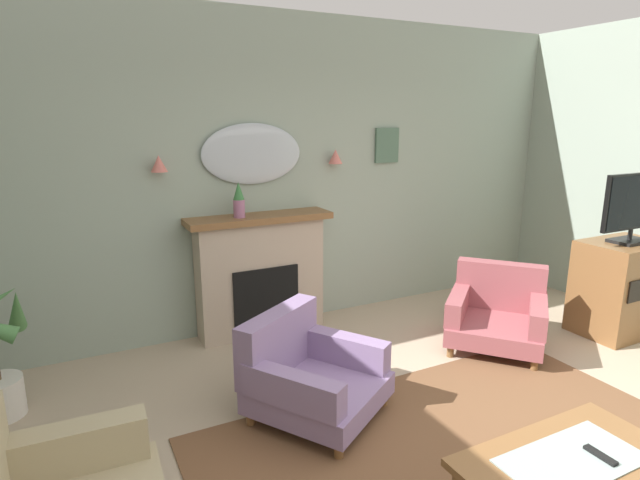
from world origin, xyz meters
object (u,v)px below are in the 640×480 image
Objects in this scene: armchair_by_coffee_table at (497,312)px; armchair_beside_couch at (308,372)px; fireplace at (261,276)px; wall_mirror at (252,154)px; mantel_vase_right at (239,200)px; coffee_table at (571,471)px; tv_remote at (600,456)px; tv_cabinet at (620,287)px; wall_sconce_left at (159,164)px; framed_picture at (387,145)px; tv_flatscreen at (635,206)px; wall_sconce_right at (335,157)px.

armchair_by_coffee_table is 1.02× the size of armchair_beside_couch.
fireplace is 1.15m from wall_mirror.
wall_mirror is 0.86× the size of armchair_beside_couch.
wall_mirror reaches higher than mantel_vase_right.
coffee_table is 0.16m from tv_remote.
wall_mirror is 0.84× the size of armchair_by_coffee_table.
armchair_by_coffee_table is at bearing 52.76° from coffee_table.
armchair_beside_couch is (-0.65, 1.59, -0.08)m from coffee_table.
tv_cabinet is at bearing -14.93° from armchair_by_coffee_table.
mantel_vase_right is 2.30× the size of wall_sconce_left.
fireplace is 3.45m from tv_cabinet.
framed_picture reaches higher than armchair_by_coffee_table.
mantel_vase_right is at bearing 154.70° from tv_flatscreen.
wall_sconce_left is 1.00× the size of wall_sconce_right.
fireplace is 1.21× the size of armchair_beside_couch.
wall_sconce_left is 0.12× the size of armchair_beside_couch.
wall_mirror is 3.52m from tv_remote.
tv_remote is (-0.92, -3.25, -1.30)m from framed_picture.
framed_picture is 2.25× the size of tv_remote.
wall_sconce_right is 3.41m from coffee_table.
framed_picture is 0.31× the size of armchair_by_coffee_table.
framed_picture is at bearing 103.37° from armchair_by_coffee_table.
tv_cabinet is at bearing -28.89° from wall_mirror.
wall_mirror is 0.85m from wall_sconce_right.
wall_sconce_right is at bearing -174.73° from framed_picture.
coffee_table is at bearing 160.52° from tv_remote.
mantel_vase_right is 2.56m from armchair_by_coffee_table.
coffee_table is at bearing -67.63° from wall_sconce_left.
wall_sconce_right reaches higher than coffee_table.
framed_picture is (1.50, 0.01, 0.04)m from wall_mirror.
tv_cabinet is at bearing -22.77° from wall_sconce_left.
fireplace is at bearing 152.86° from tv_flatscreen.
wall_sconce_left is 0.39× the size of framed_picture.
mantel_vase_right is 2.01× the size of tv_remote.
armchair_beside_couch is at bearing -90.39° from mantel_vase_right.
armchair_by_coffee_table is at bearing 6.54° from armchair_beside_couch.
wall_sconce_left is 0.13× the size of coffee_table.
armchair_by_coffee_table is at bearing -36.76° from wall_mirror.
wall_sconce_left reaches higher than armchair_by_coffee_table.
coffee_table is 1.31× the size of tv_flatscreen.
wall_mirror is 3.48m from coffee_table.
fireplace is at bearing -6.16° from wall_sconce_left.
wall_mirror is 2.67× the size of framed_picture.
mantel_vase_right is at bearing 102.00° from coffee_table.
wall_mirror is 1.14× the size of tv_flatscreen.
tv_cabinet is (2.64, 1.49, 0.07)m from coffee_table.
tv_remote is at bearing -19.48° from coffee_table.
fireplace is 9.71× the size of wall_sconce_left.
tv_remote is at bearing -94.91° from wall_sconce_right.
tv_cabinet is (3.93, -1.65, -1.21)m from wall_sconce_left.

